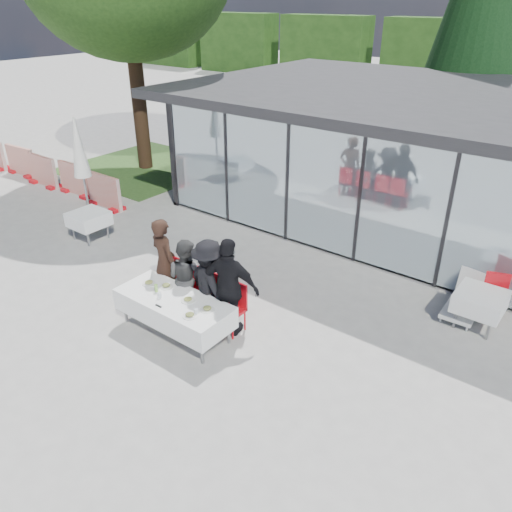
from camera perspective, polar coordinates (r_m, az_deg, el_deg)
The scene contains 27 objects.
ground at distance 9.70m, azimuth -5.64°, elevation -7.92°, with size 90.00×90.00×0.00m, color #A4A19B.
pavilion at distance 14.68m, azimuth 22.97°, elevation 11.84°, with size 14.80×8.80×3.44m.
treeline at distance 34.66m, azimuth 26.27°, elevation 19.40°, with size 62.50×2.00×4.40m.
dining_table at distance 9.30m, azimuth -9.34°, elevation -5.89°, with size 2.26×0.96×0.75m.
diner_a at distance 10.03m, azimuth -10.41°, elevation -0.71°, with size 0.68×0.68×1.86m, color #321F16.
diner_chair_a at distance 10.28m, azimuth -9.75°, elevation -2.40°, with size 0.44×0.44×0.97m.
diner_b at distance 9.71m, azimuth -7.99°, elevation -2.41°, with size 0.77×0.77×1.59m, color #454545.
diner_chair_b at distance 9.91m, azimuth -7.42°, elevation -3.44°, with size 0.44×0.44×0.97m.
diner_c at distance 9.29m, azimuth -5.30°, elevation -3.17°, with size 1.13×1.13×1.75m, color black.
diner_chair_c at distance 9.54m, azimuth -4.74°, elevation -4.63°, with size 0.44×0.44×0.97m.
diner_d at distance 8.98m, azimuth -3.06°, elevation -3.66°, with size 1.13×1.13×1.92m, color black.
diner_chair_d at distance 9.28m, azimuth -2.52°, elevation -5.59°, with size 0.44×0.44×0.97m.
plate_a at distance 9.70m, azimuth -12.15°, elevation -3.01°, with size 0.26×0.26×0.07m.
plate_b at distance 9.53m, azimuth -10.22°, elevation -3.37°, with size 0.26×0.26×0.07m.
plate_c at distance 9.06m, azimuth -7.78°, elevation -4.96°, with size 0.26×0.26×0.07m.
plate_d at distance 8.77m, azimuth -5.59°, elevation -6.01°, with size 0.26×0.26×0.07m.
plate_extra at distance 8.64m, azimuth -7.58°, elevation -6.72°, with size 0.26×0.26×0.07m.
juice_bottle at distance 9.40m, azimuth -11.34°, elevation -3.62°, with size 0.06×0.06×0.15m, color #85C050.
drinking_glasses at distance 8.95m, azimuth -9.00°, elevation -5.31°, with size 0.96×0.09×0.10m.
folded_eyeglasses at distance 9.00m, azimuth -11.09°, elevation -5.62°, with size 0.14×0.03×0.01m, color black.
spare_table_left at distance 13.43m, azimuth -18.58°, elevation 4.01°, with size 0.86×0.86×0.74m.
spare_table_right at distance 10.23m, azimuth 24.24°, elevation -4.75°, with size 0.86×0.86×0.74m.
spare_chair_b at distance 10.76m, azimuth 25.53°, elevation -3.50°, with size 0.56×0.56×0.97m.
market_umbrella at distance 13.58m, azimuth -19.48°, elevation 10.73°, with size 0.50×0.50×3.00m.
construction_barriers at distance 18.78m, azimuth -24.24°, elevation 9.23°, with size 9.40×0.60×1.00m.
lounger at distance 10.81m, azimuth 22.94°, elevation -4.52°, with size 0.65×1.35×0.72m.
grass_patch at distance 19.07m, azimuth -12.46°, elevation 9.92°, with size 5.00×5.00×0.02m, color #385926.
Camera 1 is at (5.51, -5.66, 5.62)m, focal length 35.00 mm.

